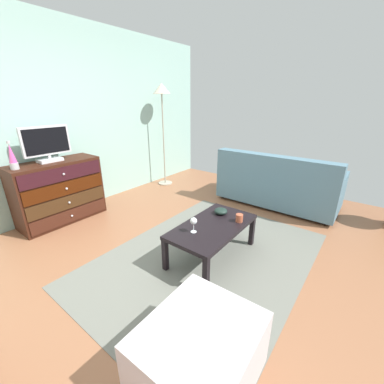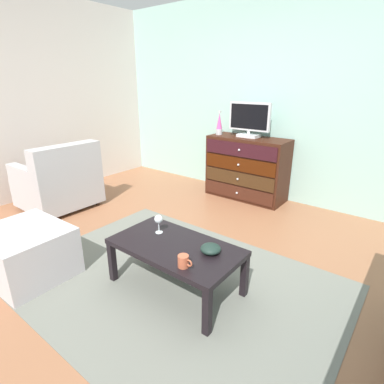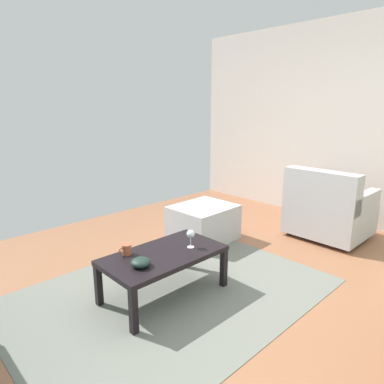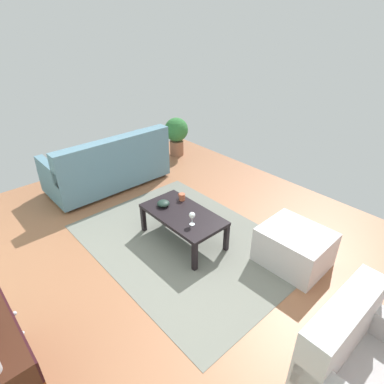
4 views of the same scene
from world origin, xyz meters
TOP-DOWN VIEW (x-y plane):
  - ground_plane at (0.00, 0.00)m, footprint 6.00×4.99m
  - wall_accent_rear at (0.00, 2.25)m, footprint 6.00×0.12m
  - area_rug at (0.20, -0.20)m, footprint 2.60×1.90m
  - dresser at (-0.29, 1.94)m, footprint 1.09×0.49m
  - tv at (-0.31, 1.97)m, footprint 0.58×0.18m
  - lava_lamp at (-0.74, 1.90)m, footprint 0.09×0.09m
  - coffee_table at (0.26, -0.22)m, footprint 1.01×0.55m
  - wine_glass at (0.03, -0.15)m, footprint 0.07×0.07m
  - mug at (0.50, -0.41)m, footprint 0.11×0.08m
  - bowl_decorative at (0.54, -0.15)m, footprint 0.15×0.15m
  - couch_large at (2.09, -0.27)m, footprint 0.85×1.82m
  - ottoman at (-0.85, -0.85)m, footprint 0.72×0.62m
  - standing_lamp at (1.76, 1.89)m, footprint 0.32×0.32m

SIDE VIEW (x-z plane):
  - ground_plane at x=0.00m, z-range -0.05..0.00m
  - area_rug at x=0.20m, z-range 0.00..0.01m
  - ottoman at x=-0.85m, z-range 0.00..0.42m
  - couch_large at x=2.09m, z-range -0.09..0.76m
  - coffee_table at x=0.26m, z-range 0.15..0.53m
  - bowl_decorative at x=0.54m, z-range 0.39..0.45m
  - dresser at x=-0.29m, z-range 0.00..0.85m
  - mug at x=0.50m, z-range 0.39..0.47m
  - wine_glass at x=0.03m, z-range 0.42..0.58m
  - lava_lamp at x=-0.74m, z-range 0.83..1.16m
  - tv at x=-0.31m, z-range 0.86..1.32m
  - wall_accent_rear at x=0.00m, z-range 0.00..2.67m
  - standing_lamp at x=1.76m, z-range 0.68..2.57m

